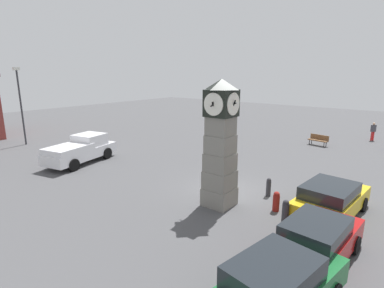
# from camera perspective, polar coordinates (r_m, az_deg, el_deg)

# --- Properties ---
(ground_plane) EXTENTS (86.67, 86.67, 0.00)m
(ground_plane) POSITION_cam_1_polar(r_m,az_deg,el_deg) (15.98, 6.37, -8.97)
(ground_plane) COLOR #4C4C4F
(clock_tower) EXTENTS (1.62, 1.56, 5.82)m
(clock_tower) POSITION_cam_1_polar(r_m,az_deg,el_deg) (13.55, 5.42, -0.41)
(clock_tower) COLOR gray
(clock_tower) RESTS_ON ground_plane
(bollard_near_tower) EXTENTS (0.24, 0.24, 0.96)m
(bollard_near_tower) POSITION_cam_1_polar(r_m,az_deg,el_deg) (15.66, 14.37, -7.91)
(bollard_near_tower) COLOR #333338
(bollard_near_tower) RESTS_ON ground_plane
(bollard_mid_row) EXTENTS (0.30, 0.30, 0.92)m
(bollard_mid_row) POSITION_cam_1_polar(r_m,az_deg,el_deg) (14.16, 15.74, -10.44)
(bollard_mid_row) COLOR maroon
(bollard_mid_row) RESTS_ON ground_plane
(bollard_far_row) EXTENTS (0.27, 0.27, 1.13)m
(bollard_far_row) POSITION_cam_1_polar(r_m,az_deg,el_deg) (12.95, 17.34, -12.38)
(bollard_far_row) COLOR #333338
(bollard_far_row) RESTS_ON ground_plane
(bollard_end_row) EXTENTS (0.31, 0.31, 1.14)m
(bollard_end_row) POSITION_cam_1_polar(r_m,az_deg,el_deg) (11.62, 19.25, -15.64)
(bollard_end_row) COLOR brown
(bollard_end_row) RESTS_ON ground_plane
(car_navy_sedan) EXTENTS (4.47, 2.46, 1.60)m
(car_navy_sedan) POSITION_cam_1_polar(r_m,az_deg,el_deg) (8.69, 16.02, -24.54)
(car_navy_sedan) COLOR #19602D
(car_navy_sedan) RESTS_ON ground_plane
(car_near_tower) EXTENTS (4.17, 2.12, 1.52)m
(car_near_tower) POSITION_cam_1_polar(r_m,az_deg,el_deg) (11.03, 22.75, -16.44)
(car_near_tower) COLOR #A51111
(car_near_tower) RESTS_ON ground_plane
(car_by_building) EXTENTS (4.55, 2.40, 1.48)m
(car_by_building) POSITION_cam_1_polar(r_m,az_deg,el_deg) (14.45, 24.90, -9.45)
(car_by_building) COLOR gold
(car_by_building) RESTS_ON ground_plane
(pickup_truck) EXTENTS (5.44, 3.03, 1.85)m
(pickup_truck) POSITION_cam_1_polar(r_m,az_deg,el_deg) (21.87, -20.41, -1.00)
(pickup_truck) COLOR silver
(pickup_truck) RESTS_ON ground_plane
(bench) EXTENTS (0.79, 1.67, 0.90)m
(bench) POSITION_cam_1_polar(r_m,az_deg,el_deg) (27.66, 22.96, 0.83)
(bench) COLOR brown
(bench) RESTS_ON ground_plane
(pedestrian_crossing_lot) EXTENTS (0.46, 0.43, 1.65)m
(pedestrian_crossing_lot) POSITION_cam_1_polar(r_m,az_deg,el_deg) (31.84, 31.24, 2.25)
(pedestrian_crossing_lot) COLOR red
(pedestrian_crossing_lot) RESTS_ON ground_plane
(street_lamp_near_road) EXTENTS (0.50, 0.24, 6.49)m
(street_lamp_near_road) POSITION_cam_1_polar(r_m,az_deg,el_deg) (29.11, -29.87, 7.12)
(street_lamp_near_road) COLOR #333338
(street_lamp_near_road) RESTS_ON ground_plane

